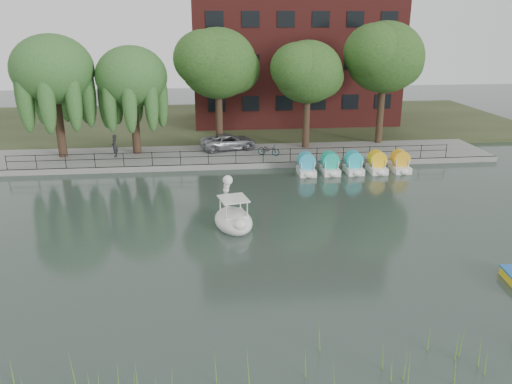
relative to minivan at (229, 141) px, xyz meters
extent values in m
plane|color=#414E4B|center=(0.29, -17.39, -1.12)|extent=(120.00, 120.00, 0.00)
cube|color=gray|center=(0.29, -1.39, -0.92)|extent=(40.00, 6.00, 0.40)
cube|color=gray|center=(0.29, -4.34, -0.92)|extent=(40.00, 0.25, 0.40)
cube|color=#47512D|center=(0.29, 12.61, -0.94)|extent=(60.00, 22.00, 0.36)
cylinder|color=black|center=(0.29, -4.14, 0.23)|extent=(32.00, 0.04, 0.04)
cylinder|color=black|center=(0.29, -4.14, -0.17)|extent=(32.00, 0.04, 0.04)
cylinder|color=black|center=(0.29, -4.14, -0.22)|extent=(0.05, 0.05, 1.00)
cube|color=#4C1E16|center=(7.29, 12.61, 8.24)|extent=(20.00, 10.00, 18.00)
cylinder|color=#473323|center=(-12.71, -0.89, 1.38)|extent=(0.60, 0.60, 4.20)
ellipsoid|color=#447A38|center=(-12.71, -0.89, 5.79)|extent=(5.88, 5.88, 5.00)
cylinder|color=#473323|center=(-7.21, -0.39, 1.18)|extent=(0.60, 0.60, 3.80)
ellipsoid|color=#447A38|center=(-7.21, -0.39, 5.17)|extent=(5.32, 5.32, 4.52)
cylinder|color=#473323|center=(-0.71, 0.61, 1.53)|extent=(0.60, 0.60, 4.50)
ellipsoid|color=#446B28|center=(-0.71, 0.61, 5.98)|extent=(6.00, 6.00, 5.10)
cylinder|color=#473323|center=(6.29, 0.11, 1.30)|extent=(0.60, 0.60, 4.05)
ellipsoid|color=#446B28|center=(6.29, 0.11, 5.31)|extent=(5.40, 5.40, 4.59)
cylinder|color=#473323|center=(12.79, 1.11, 1.64)|extent=(0.60, 0.60, 4.72)
ellipsoid|color=#446B28|center=(12.79, 1.11, 6.31)|extent=(6.30, 6.30, 5.36)
imported|color=gray|center=(0.00, 0.00, 0.00)|extent=(3.61, 5.61, 1.44)
imported|color=gray|center=(2.94, -2.22, -0.22)|extent=(1.26, 1.81, 1.00)
imported|color=black|center=(-8.73, -1.44, 0.27)|extent=(0.49, 0.72, 1.98)
ellipsoid|color=white|center=(-0.58, -15.09, -0.79)|extent=(2.48, 3.32, 0.66)
cube|color=white|center=(-0.55, -15.20, -0.46)|extent=(1.47, 1.56, 0.33)
cube|color=white|center=(-0.57, -15.14, 0.46)|extent=(1.67, 1.76, 0.07)
ellipsoid|color=white|center=(-0.30, -16.33, -0.51)|extent=(0.80, 0.68, 0.62)
sphere|color=white|center=(-0.79, -14.12, 1.15)|extent=(0.53, 0.53, 0.53)
cone|color=black|center=(-0.87, -13.77, 1.11)|extent=(0.28, 0.33, 0.22)
cylinder|color=yellow|center=(-0.83, -13.92, 1.13)|extent=(0.30, 0.17, 0.29)
cube|color=white|center=(5.10, -6.18, -0.90)|extent=(1.15, 1.70, 0.44)
cylinder|color=#2FA7CA|center=(5.10, -6.08, -0.17)|extent=(0.90, 1.20, 0.90)
cube|color=white|center=(6.80, -6.18, -0.90)|extent=(1.15, 1.70, 0.44)
cylinder|color=#19B393|center=(6.80, -6.08, -0.17)|extent=(0.90, 1.20, 0.90)
cube|color=white|center=(8.50, -6.18, -0.90)|extent=(1.15, 1.70, 0.44)
cylinder|color=#23B8C4|center=(8.50, -6.08, -0.17)|extent=(0.90, 1.20, 0.90)
cube|color=white|center=(10.20, -6.18, -0.90)|extent=(1.15, 1.70, 0.44)
cylinder|color=yellow|center=(10.20, -6.08, -0.17)|extent=(0.90, 1.20, 0.90)
cube|color=white|center=(11.90, -6.18, -0.90)|extent=(1.15, 1.70, 0.44)
cylinder|color=gold|center=(11.90, -6.08, -0.17)|extent=(0.90, 1.20, 0.90)
camera|label=1|loc=(-1.93, -39.18, 9.10)|focal=35.00mm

